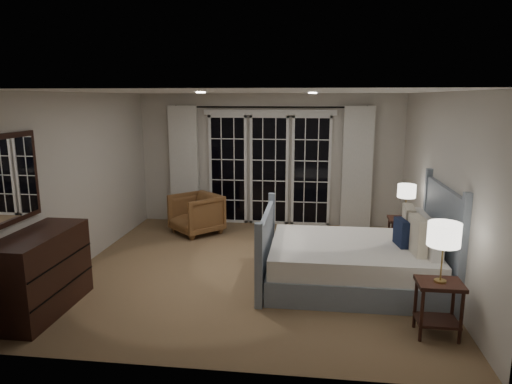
# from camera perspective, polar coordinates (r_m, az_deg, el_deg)

# --- Properties ---
(floor) EXTENTS (5.00, 5.00, 0.00)m
(floor) POSITION_cam_1_polar(r_m,az_deg,el_deg) (6.66, -0.46, -9.64)
(floor) COLOR #816145
(floor) RESTS_ON ground
(ceiling) EXTENTS (5.00, 5.00, 0.00)m
(ceiling) POSITION_cam_1_polar(r_m,az_deg,el_deg) (6.20, -0.50, 12.42)
(ceiling) COLOR white
(ceiling) RESTS_ON wall_back
(wall_left) EXTENTS (0.02, 5.00, 2.50)m
(wall_left) POSITION_cam_1_polar(r_m,az_deg,el_deg) (7.08, -20.97, 1.40)
(wall_left) COLOR beige
(wall_left) RESTS_ON floor
(wall_right) EXTENTS (0.02, 5.00, 2.50)m
(wall_right) POSITION_cam_1_polar(r_m,az_deg,el_deg) (6.48, 22.01, 0.41)
(wall_right) COLOR beige
(wall_right) RESTS_ON floor
(wall_back) EXTENTS (5.00, 0.02, 2.50)m
(wall_back) POSITION_cam_1_polar(r_m,az_deg,el_deg) (8.76, 1.68, 4.03)
(wall_back) COLOR beige
(wall_back) RESTS_ON floor
(wall_front) EXTENTS (5.00, 0.02, 2.50)m
(wall_front) POSITION_cam_1_polar(r_m,az_deg,el_deg) (3.92, -5.32, -5.80)
(wall_front) COLOR beige
(wall_front) RESTS_ON floor
(french_doors) EXTENTS (2.50, 0.04, 2.20)m
(french_doors) POSITION_cam_1_polar(r_m,az_deg,el_deg) (8.75, 1.65, 2.95)
(french_doors) COLOR black
(french_doors) RESTS_ON wall_back
(curtain_rod) EXTENTS (3.50, 0.03, 0.03)m
(curtain_rod) POSITION_cam_1_polar(r_m,az_deg,el_deg) (8.58, 1.65, 10.56)
(curtain_rod) COLOR black
(curtain_rod) RESTS_ON wall_back
(curtain_left) EXTENTS (0.55, 0.10, 2.25)m
(curtain_left) POSITION_cam_1_polar(r_m,az_deg,el_deg) (8.97, -8.98, 3.42)
(curtain_left) COLOR white
(curtain_left) RESTS_ON curtain_rod
(curtain_right) EXTENTS (0.55, 0.10, 2.25)m
(curtain_right) POSITION_cam_1_polar(r_m,az_deg,el_deg) (8.66, 12.54, 2.99)
(curtain_right) COLOR white
(curtain_right) RESTS_ON curtain_rod
(downlight_a) EXTENTS (0.12, 0.12, 0.01)m
(downlight_a) POSITION_cam_1_polar(r_m,az_deg,el_deg) (6.74, 7.10, 12.20)
(downlight_a) COLOR white
(downlight_a) RESTS_ON ceiling
(downlight_b) EXTENTS (0.12, 0.12, 0.01)m
(downlight_b) POSITION_cam_1_polar(r_m,az_deg,el_deg) (5.92, -6.93, 12.27)
(downlight_b) COLOR white
(downlight_b) RESTS_ON ceiling
(bed) EXTENTS (2.29, 1.65, 1.34)m
(bed) POSITION_cam_1_polar(r_m,az_deg,el_deg) (6.17, 12.34, -8.37)
(bed) COLOR gray
(bed) RESTS_ON floor
(nightstand_left) EXTENTS (0.45, 0.36, 0.59)m
(nightstand_left) POSITION_cam_1_polar(r_m,az_deg,el_deg) (5.15, 21.84, -12.50)
(nightstand_left) COLOR #331611
(nightstand_left) RESTS_ON floor
(nightstand_right) EXTENTS (0.48, 0.38, 0.62)m
(nightstand_right) POSITION_cam_1_polar(r_m,az_deg,el_deg) (7.36, 18.00, -4.75)
(nightstand_right) COLOR #331611
(nightstand_right) RESTS_ON floor
(lamp_left) EXTENTS (0.32, 0.32, 0.62)m
(lamp_left) POSITION_cam_1_polar(r_m,az_deg,el_deg) (4.92, 22.46, -4.98)
(lamp_left) COLOR tan
(lamp_left) RESTS_ON nightstand_left
(lamp_right) EXTENTS (0.27, 0.27, 0.53)m
(lamp_right) POSITION_cam_1_polar(r_m,az_deg,el_deg) (7.22, 18.32, 0.06)
(lamp_right) COLOR tan
(lamp_right) RESTS_ON nightstand_right
(armchair) EXTENTS (1.10, 1.10, 0.72)m
(armchair) POSITION_cam_1_polar(r_m,az_deg,el_deg) (8.32, -7.48, -2.73)
(armchair) COLOR brown
(armchair) RESTS_ON floor
(dresser) EXTENTS (0.56, 1.32, 0.94)m
(dresser) POSITION_cam_1_polar(r_m,az_deg,el_deg) (5.82, -25.35, -9.09)
(dresser) COLOR #331611
(dresser) RESTS_ON floor
(mirror) EXTENTS (0.05, 0.85, 1.00)m
(mirror) POSITION_cam_1_polar(r_m,az_deg,el_deg) (5.69, -28.31, 1.46)
(mirror) COLOR #331611
(mirror) RESTS_ON wall_left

